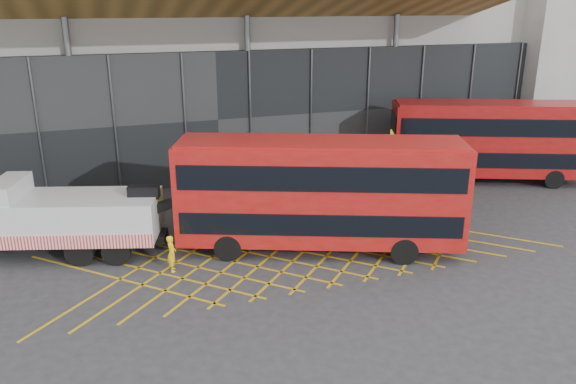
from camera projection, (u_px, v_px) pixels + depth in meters
name	position (u px, v px, depth m)	size (l,w,h in m)	color
ground_plane	(235.00, 262.00, 24.40)	(120.00, 120.00, 0.00)	#2D2D2F
road_markings	(303.00, 251.00, 25.41)	(23.16, 7.16, 0.01)	gold
construction_building	(191.00, 29.00, 38.55)	(55.00, 23.97, 18.00)	gray
east_building	(564.00, 12.00, 45.63)	(15.00, 12.00, 20.00)	gray
recovery_truck	(32.00, 214.00, 24.54)	(12.02, 5.83, 4.22)	black
bus_towed	(320.00, 191.00, 24.73)	(12.68, 7.40, 5.11)	#9E0F0C
bus_second	(492.00, 138.00, 34.61)	(12.32, 7.35, 4.97)	maroon
worker	(172.00, 253.00, 23.37)	(0.58, 0.38, 1.58)	yellow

